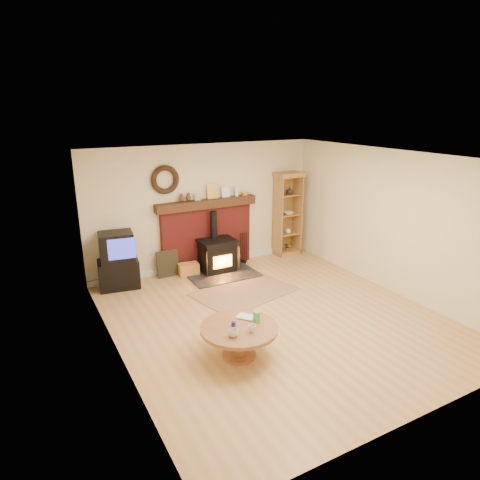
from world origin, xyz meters
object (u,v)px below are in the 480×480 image
tv_unit (118,261)px  coffee_table (239,332)px  curio_cabinet (287,214)px  wood_stove (218,257)px

tv_unit → coffee_table: (0.89, -3.18, -0.15)m
coffee_table → tv_unit: bearing=105.5°
coffee_table → curio_cabinet: bearing=47.4°
tv_unit → coffee_table: tv_unit is taller
curio_cabinet → coffee_table: curio_cabinet is taller
coffee_table → wood_stove: bearing=69.6°
wood_stove → curio_cabinet: (1.89, 0.28, 0.62)m
wood_stove → curio_cabinet: size_ratio=0.73×
tv_unit → curio_cabinet: 3.92m
tv_unit → curio_cabinet: size_ratio=0.57×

